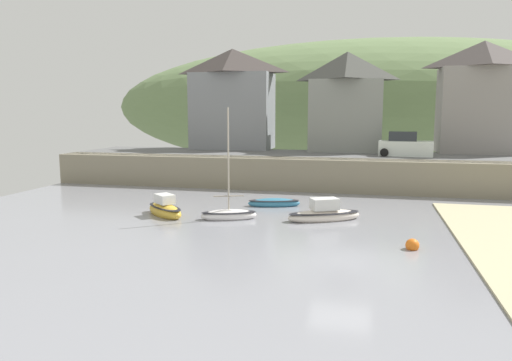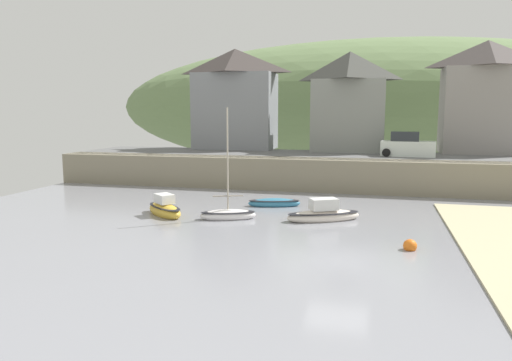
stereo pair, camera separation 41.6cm
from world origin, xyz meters
name	(u,v)px [view 1 (the left image)]	position (x,y,z in m)	size (l,w,h in m)	color
quay_seawall	(356,173)	(0.00, 17.50, 1.36)	(48.00, 9.40, 2.40)	gray
hillside_backdrop	(377,107)	(1.88, 55.20, 6.62)	(80.00, 44.00, 18.92)	#688151
waterfront_building_left	(233,98)	(-11.76, 25.20, 7.14)	(7.70, 4.54, 9.29)	gray
waterfront_building_centre	(347,101)	(-1.18, 25.20, 6.86)	(6.50, 5.79, 8.73)	gray
waterfront_building_right	(482,96)	(9.98, 25.20, 7.15)	(7.05, 4.53, 9.31)	gray
motorboat_with_cabin	(324,214)	(-1.34, 6.90, 0.34)	(4.28, 3.05, 1.38)	silver
rowboat_small_beached	(165,209)	(-10.30, 6.02, 0.35)	(3.30, 3.06, 1.43)	gold
sailboat_blue_trim	(274,203)	(-4.78, 10.19, 0.20)	(3.42, 1.83, 0.64)	teal
dinghy_open_wooden	(229,214)	(-6.49, 5.98, 0.27)	(3.26, 2.08, 6.26)	white
parked_car_near_slipway	(405,146)	(3.68, 20.70, 3.20)	(4.23, 2.04, 1.95)	silver
mooring_buoy	(412,245)	(2.88, 2.11, 0.17)	(0.58, 0.58, 0.58)	orange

